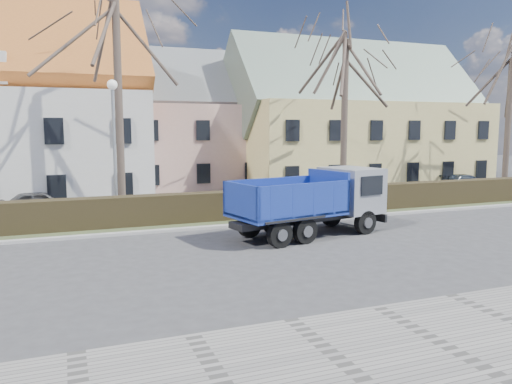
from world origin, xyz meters
name	(u,v)px	position (x,y,z in m)	size (l,w,h in m)	color
ground	(214,257)	(0.00, 0.00, 0.00)	(120.00, 120.00, 0.00)	#373739
sidewalk_near	(351,372)	(0.00, -8.50, 0.04)	(80.00, 5.00, 0.08)	gray
curb_far	(183,229)	(0.00, 4.60, 0.06)	(80.00, 0.30, 0.12)	#9E9D9A
grass_strip	(175,223)	(0.00, 6.20, 0.05)	(80.00, 3.00, 0.10)	#374325
hedge	(175,210)	(0.00, 6.00, 0.65)	(60.00, 0.90, 1.30)	black
building_pink	(188,131)	(4.00, 20.00, 4.00)	(10.80, 8.80, 8.00)	#C89A8E
building_yellow	(354,128)	(16.00, 17.00, 4.25)	(18.80, 10.80, 8.50)	#CEBD71
tree_1	(118,82)	(-2.00, 8.50, 6.33)	(9.20, 9.20, 12.65)	#473A31
tree_2	(345,105)	(10.00, 8.50, 5.50)	(8.00, 8.00, 11.00)	#473A31
tree_3	(509,113)	(22.00, 8.50, 5.23)	(7.60, 7.60, 10.45)	#473A31
dump_truck	(305,202)	(4.25, 1.81, 1.35)	(6.75, 2.51, 2.70)	navy
streetlight	(115,152)	(-2.40, 7.00, 3.20)	(0.50, 0.50, 6.39)	#999DA0
parked_car_a	(40,203)	(-5.66, 10.59, 0.62)	(1.46, 3.62, 1.23)	#3F3F40
parked_car_b	(466,182)	(21.55, 11.32, 0.53)	(1.49, 3.67, 1.06)	#222B35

